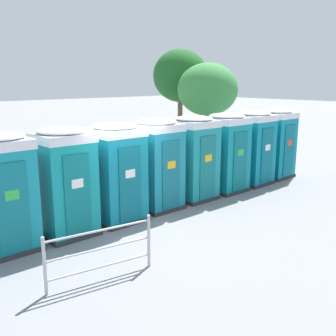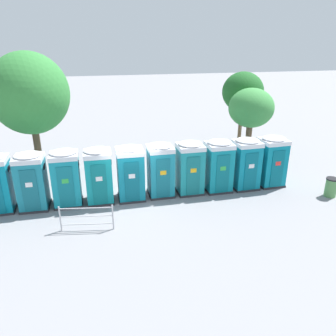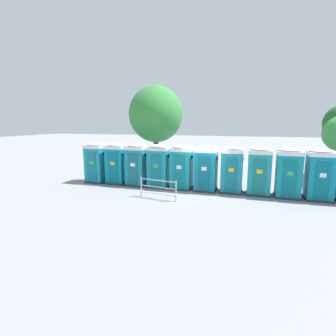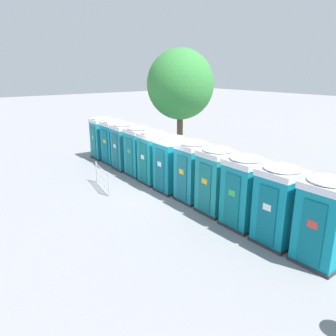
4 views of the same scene
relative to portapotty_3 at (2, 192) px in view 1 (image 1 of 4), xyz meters
The scene contains 12 objects.
ground_plane 3.10m from the portapotty_3, ahead, with size 120.00×120.00×0.00m, color gray.
portapotty_3 is the anchor object (origin of this frame).
portapotty_4 1.41m from the portapotty_3, ahead, with size 1.22×1.23×2.54m.
portapotty_5 2.82m from the portapotty_3, ahead, with size 1.25×1.23×2.54m.
portapotty_6 4.23m from the portapotty_3, ahead, with size 1.18×1.21×2.54m.
portapotty_7 5.65m from the portapotty_3, ahead, with size 1.23×1.22×2.54m.
portapotty_8 7.06m from the portapotty_3, ahead, with size 1.24×1.21×2.54m.
portapotty_9 8.47m from the portapotty_3, ahead, with size 1.24×1.21×2.54m.
portapotty_10 9.88m from the portapotty_3, ahead, with size 1.26×1.22×2.54m.
street_tree_1 13.03m from the portapotty_3, 29.01° to the left, with size 2.70×2.70×5.05m.
street_tree_2 11.54m from the portapotty_3, 20.19° to the left, with size 2.71×2.71×4.31m.
event_barrier 2.69m from the portapotty_3, 72.31° to the right, with size 2.03×0.41×1.05m.
Camera 1 is at (-5.56, -7.96, 3.57)m, focal length 42.00 mm.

